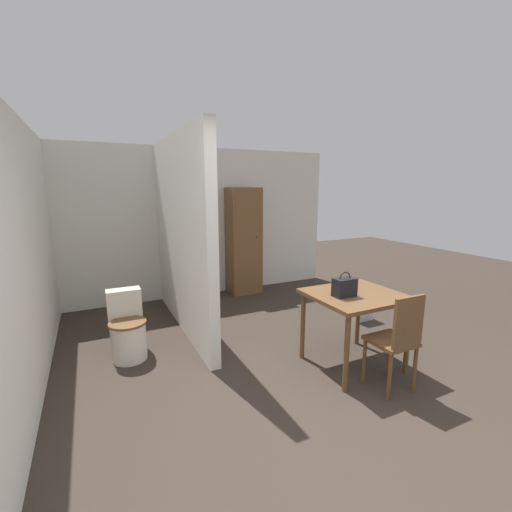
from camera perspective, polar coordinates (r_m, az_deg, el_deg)
ground_plane at (r=2.95m, az=14.97°, el=-28.13°), size 16.00×16.00×0.00m
wall_back at (r=5.95m, az=-10.65°, el=5.35°), size 5.13×0.12×2.50m
wall_left at (r=3.75m, az=-34.20°, el=0.10°), size 0.12×4.98×2.50m
partition_wall at (r=4.53m, az=-12.43°, el=3.44°), size 0.12×2.56×2.50m
dining_table at (r=3.70m, az=16.16°, el=-7.47°), size 0.91×0.83×0.79m
wooden_chair at (r=3.43m, az=22.45°, el=-12.62°), size 0.38×0.38×0.94m
toilet at (r=4.11m, az=-20.63°, el=-11.52°), size 0.39×0.54×0.73m
handbag at (r=3.52m, az=14.53°, el=-5.02°), size 0.22×0.13×0.25m
wooden_cabinet at (r=6.00m, az=-2.07°, el=2.48°), size 0.55×0.43×1.85m
space_heater at (r=5.13m, az=16.99°, el=-7.95°), size 0.30×0.21×0.40m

